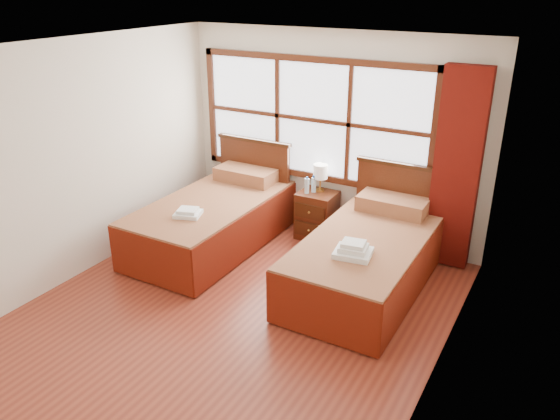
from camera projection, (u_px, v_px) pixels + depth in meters
The scene contains 15 objects.
floor at pixel (235, 312), 5.56m from camera, with size 4.50×4.50×0.00m, color brown.
ceiling at pixel (224, 49), 4.54m from camera, with size 4.50×4.50×0.00m, color white.
wall_back at pixel (331, 137), 6.85m from camera, with size 4.00×4.00×0.00m, color silver.
wall_left at pixel (79, 161), 5.96m from camera, with size 4.50×4.50×0.00m, color silver.
wall_right at pixel (448, 241), 4.15m from camera, with size 4.50×4.50×0.00m, color silver.
window at pixel (312, 119), 6.86m from camera, with size 3.16×0.06×1.56m.
curtain at pixel (457, 170), 6.07m from camera, with size 0.50×0.16×2.30m, color #5C0F09.
bed_left at pixel (215, 218), 6.87m from camera, with size 1.18×2.29×1.15m.
bed_right at pixel (368, 256), 5.95m from camera, with size 1.17×2.27×1.14m.
nightstand at pixel (317, 215), 7.06m from camera, with size 0.47×0.46×0.62m.
towels_left at pixel (188, 213), 6.27m from camera, with size 0.36×0.34×0.09m.
towels_right at pixel (353, 250), 5.38m from camera, with size 0.40×0.37×0.15m.
lamp at pixel (321, 172), 6.90m from camera, with size 0.18×0.18×0.36m.
bottle_near at pixel (307, 186), 6.89m from camera, with size 0.06×0.06×0.22m.
bottle_far at pixel (314, 185), 6.93m from camera, with size 0.06×0.06×0.22m.
Camera 1 is at (2.72, -3.86, 3.15)m, focal length 35.00 mm.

